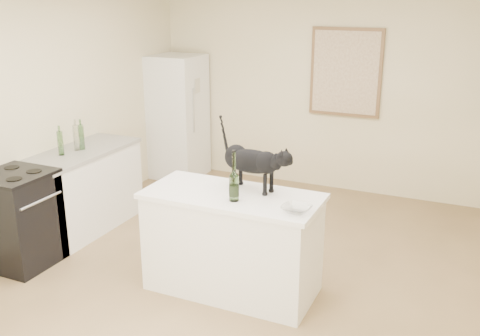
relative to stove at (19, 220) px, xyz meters
name	(u,v)px	position (x,y,z in m)	size (l,w,h in m)	color
floor	(232,276)	(1.95, 0.60, -0.45)	(5.50, 5.50, 0.00)	#977850
wall_back	(322,90)	(1.95, 3.35, 0.85)	(4.50, 4.50, 0.00)	beige
wall_left	(32,117)	(-0.30, 0.60, 0.85)	(5.50, 5.50, 0.00)	beige
island_base	(232,245)	(2.05, 0.40, -0.02)	(1.44, 0.67, 0.86)	white
island_top	(232,196)	(2.05, 0.40, 0.43)	(1.50, 0.70, 0.04)	white
left_cabinets	(82,192)	(0.00, 0.90, -0.02)	(0.60, 1.40, 0.86)	white
left_countertop	(79,152)	(0.00, 0.90, 0.43)	(0.62, 1.44, 0.04)	gray
stove	(19,220)	(0.00, 0.00, 0.00)	(0.60, 0.60, 0.90)	black
fridge	(177,117)	(0.00, 2.95, 0.40)	(0.68, 0.68, 1.70)	white
artwork_frame	(346,72)	(2.25, 3.32, 1.10)	(0.90, 0.03, 1.10)	brown
artwork_canvas	(345,73)	(2.25, 3.30, 1.10)	(0.82, 0.00, 1.02)	beige
black_cat	(252,164)	(2.15, 0.57, 0.68)	(0.65, 0.19, 0.45)	black
wine_bottle	(234,179)	(2.13, 0.27, 0.64)	(0.08, 0.08, 0.37)	#345823
glass_bowl	(297,209)	(2.67, 0.24, 0.48)	(0.22, 0.22, 0.05)	white
fridge_paper	(197,86)	(0.34, 2.93, 0.86)	(0.01, 0.15, 0.20)	beige
counter_bottle_cluster	(73,139)	(-0.02, 0.86, 0.58)	(0.12, 0.31, 0.27)	#9DA99C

